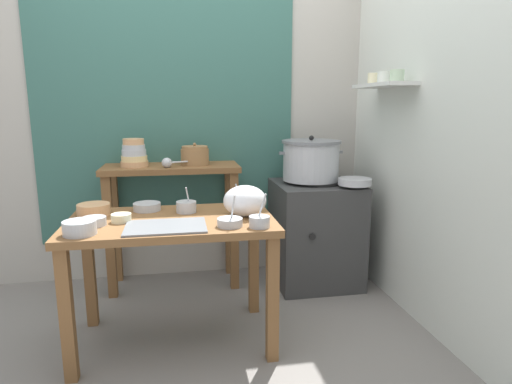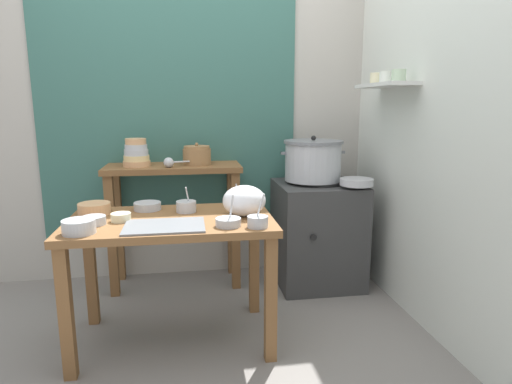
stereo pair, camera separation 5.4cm
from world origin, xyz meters
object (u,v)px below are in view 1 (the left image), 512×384
at_px(steamer_pot, 311,160).
at_px(prep_bowl_2, 94,221).
at_px(ladle, 168,163).
at_px(prep_bowl_3, 230,222).
at_px(stove_block, 315,232).
at_px(plastic_bag, 245,201).
at_px(bowl_stack_enamel, 134,154).
at_px(prep_bowl_4, 94,209).
at_px(prep_bowl_7, 147,206).
at_px(prep_bowl_1, 80,227).
at_px(prep_bowl_6, 121,217).
at_px(prep_bowl_0, 186,206).
at_px(prep_bowl_8, 240,203).
at_px(serving_tray, 166,227).
at_px(prep_bowl_5, 259,221).
at_px(back_shelf_table, 172,196).
at_px(prep_table, 172,238).
at_px(clay_pot, 195,156).
at_px(wide_pan, 355,182).

bearing_deg(steamer_pot, prep_bowl_2, -150.76).
distance_m(ladle, prep_bowl_3, 0.98).
height_order(stove_block, plastic_bag, plastic_bag).
bearing_deg(prep_bowl_3, bowl_stack_enamel, 118.63).
xyz_separation_m(prep_bowl_4, prep_bowl_7, (0.29, 0.06, -0.01)).
xyz_separation_m(prep_bowl_1, prep_bowl_2, (0.04, 0.15, -0.01)).
distance_m(stove_block, prep_bowl_2, 1.65).
relative_size(stove_block, bowl_stack_enamel, 3.99).
bearing_deg(prep_bowl_6, steamer_pot, 30.06).
bearing_deg(bowl_stack_enamel, prep_bowl_4, -105.17).
xyz_separation_m(steamer_pot, bowl_stack_enamel, (-1.26, 0.09, 0.06)).
xyz_separation_m(stove_block, prep_bowl_2, (-1.43, -0.76, 0.36)).
relative_size(ladle, prep_bowl_0, 1.61).
xyz_separation_m(steamer_pot, prep_bowl_8, (-0.60, -0.50, -0.18)).
distance_m(plastic_bag, prep_bowl_3, 0.23).
height_order(serving_tray, prep_bowl_5, prep_bowl_5).
height_order(bowl_stack_enamel, prep_bowl_5, bowl_stack_enamel).
height_order(prep_bowl_1, prep_bowl_2, prep_bowl_1).
xyz_separation_m(prep_bowl_3, prep_bowl_6, (-0.55, 0.19, -0.00)).
bearing_deg(back_shelf_table, prep_table, -89.75).
xyz_separation_m(back_shelf_table, steamer_pot, (1.00, -0.11, 0.25)).
bearing_deg(serving_tray, ladle, 89.74).
distance_m(prep_bowl_5, prep_bowl_8, 0.46).
xyz_separation_m(back_shelf_table, serving_tray, (-0.02, -0.99, 0.05)).
height_order(prep_bowl_4, prep_bowl_5, prep_bowl_5).
xyz_separation_m(prep_bowl_0, prep_bowl_3, (0.21, -0.33, -0.01)).
distance_m(clay_pot, prep_bowl_7, 0.71).
xyz_separation_m(prep_table, back_shelf_table, (-0.00, 0.82, 0.07)).
bearing_deg(prep_bowl_7, bowl_stack_enamel, 101.01).
xyz_separation_m(bowl_stack_enamel, ladle, (0.23, -0.09, -0.05)).
distance_m(back_shelf_table, bowl_stack_enamel, 0.40).
xyz_separation_m(prep_bowl_1, prep_bowl_4, (-0.00, 0.38, -0.00)).
bearing_deg(wide_pan, ladle, 169.48).
bearing_deg(prep_bowl_8, plastic_bag, -91.42).
bearing_deg(steamer_pot, serving_tray, -139.44).
bearing_deg(prep_bowl_5, prep_bowl_4, 154.73).
bearing_deg(prep_bowl_3, clay_pot, 97.05).
bearing_deg(wide_pan, clay_pot, 162.01).
xyz_separation_m(prep_table, prep_bowl_3, (0.29, -0.20, 0.13)).
bearing_deg(prep_bowl_7, prep_table, -57.12).
height_order(prep_table, back_shelf_table, back_shelf_table).
xyz_separation_m(prep_table, clay_pot, (0.17, 0.82, 0.36)).
relative_size(wide_pan, prep_bowl_3, 1.37).
bearing_deg(bowl_stack_enamel, plastic_bag, -51.05).
height_order(wide_pan, prep_bowl_2, wide_pan).
bearing_deg(stove_block, ladle, 179.18).
bearing_deg(prep_bowl_3, prep_bowl_5, -16.52).
xyz_separation_m(serving_tray, prep_bowl_0, (0.11, 0.30, 0.03)).
xyz_separation_m(back_shelf_table, prep_bowl_4, (-0.42, -0.66, 0.08)).
bearing_deg(serving_tray, stove_block, 38.84).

